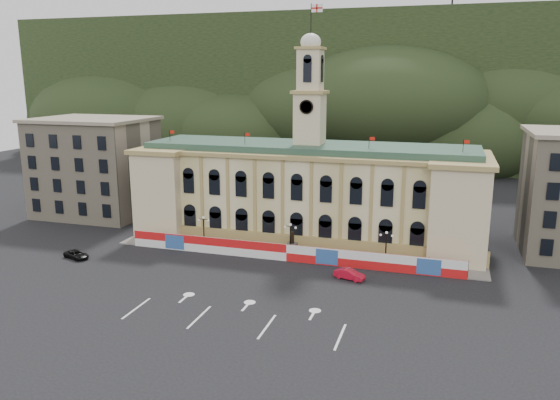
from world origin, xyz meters
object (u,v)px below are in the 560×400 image
(statue, at_px, (292,247))
(black_suv, at_px, (76,255))
(lamp_center, at_px, (290,237))
(red_sedan, at_px, (349,274))

(statue, relative_size, black_suv, 0.80)
(lamp_center, height_order, red_sedan, lamp_center)
(red_sedan, height_order, black_suv, red_sedan)
(statue, height_order, red_sedan, statue)
(statue, relative_size, red_sedan, 0.85)
(lamp_center, relative_size, black_suv, 1.11)
(statue, distance_m, red_sedan, 12.52)
(black_suv, bearing_deg, statue, -51.33)
(statue, height_order, black_suv, statue)
(statue, distance_m, black_suv, 31.96)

